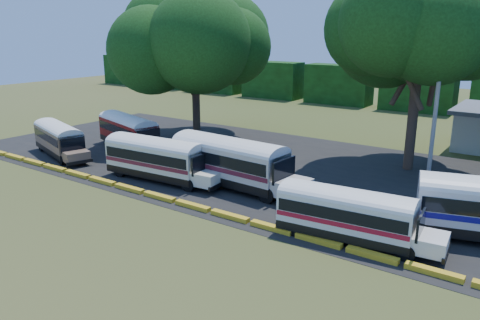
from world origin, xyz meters
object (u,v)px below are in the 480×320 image
Objects in this scene: bus_red at (129,130)px; tree_west at (194,32)px; bus_cream_west at (158,156)px; bus_beige at (59,137)px; bus_white_red at (349,212)px.

bus_red is 11.87m from tree_west.
bus_cream_west is at bearing -61.59° from tree_west.
bus_red reaches higher than bus_beige.
bus_red is 26.58m from bus_white_red.
bus_beige reaches higher than bus_white_red.
tree_west is (2.42, 7.27, 9.07)m from bus_red.
bus_beige is at bearing -103.65° from bus_red.
bus_cream_west is 17.11m from tree_west.
bus_beige is 0.92× the size of bus_cream_west.
bus_red is at bearing 145.70° from bus_cream_west.
bus_white_red is at bearing -32.23° from tree_west.
bus_cream_west is 0.65× the size of tree_west.
bus_red is 10.81m from bus_cream_west.
bus_cream_west is at bearing 168.34° from bus_white_red.
tree_west is (5.63, 12.76, 9.24)m from bus_beige.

